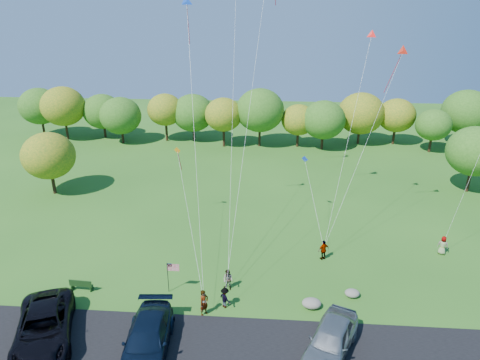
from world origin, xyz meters
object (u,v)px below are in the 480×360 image
Objects in this scene: flyer_e at (443,245)px; minivan_silver at (331,340)px; park_bench at (81,285)px; trash_barrel at (60,297)px; minivan_navy at (147,340)px; flyer_a at (204,303)px; flyer_b at (228,280)px; flyer_c at (225,298)px; minivan_dark at (44,327)px; flyer_d at (324,250)px.

minivan_silver is at bearing 71.56° from flyer_e.
park_bench reaches higher than trash_barrel.
minivan_silver is 18.58m from trash_barrel.
flyer_a is (2.83, 3.69, -0.04)m from minivan_navy.
flyer_b is at bearing 53.59° from minivan_navy.
minivan_dark is at bearing 63.64° from flyer_c.
flyer_a is at bearing -176.03° from minivan_silver.
flyer_b reaches higher than trash_barrel.
park_bench is (-10.67, -1.01, -0.30)m from flyer_b.
flyer_e is (17.42, 8.18, 0.05)m from flyer_c.
minivan_silver reaches higher than park_bench.
minivan_silver is at bearing -0.09° from minivan_navy.
minivan_dark is 21.07m from flyer_d.
flyer_d reaches higher than flyer_b.
minivan_navy is at bearing -152.02° from minivan_silver.
minivan_dark reaches higher than park_bench.
flyer_e is (28.21, 12.18, -0.21)m from minivan_dark.
flyer_d is at bearing 110.08° from minivan_silver.
minivan_dark is 12.37m from flyer_b.
minivan_navy is 4.65m from flyer_a.
minivan_dark is 3.68m from trash_barrel.
flyer_c is (-6.72, 3.78, -0.26)m from minivan_silver.
minivan_navy is 16.08m from flyer_d.
flyer_c is at bearing 12.74° from flyer_d.
trash_barrel is at bearing 125.93° from flyer_a.
minivan_navy is at bearing 15.02° from flyer_d.
flyer_a is at bearing 77.00° from flyer_c.
flyer_d is at bearing 9.24° from minivan_dark.
trash_barrel is at bearing -166.49° from minivan_silver.
flyer_d is (7.40, 4.60, 0.06)m from flyer_b.
flyer_a is (-8.03, 2.90, -0.08)m from minivan_silver.
trash_barrel is (-11.56, -2.48, -0.34)m from flyer_b.
park_bench is (-17.38, 4.80, -0.53)m from minivan_silver.
flyer_b reaches higher than park_bench.
flyer_a is at bearing 11.63° from flyer_d.
minivan_silver is (17.51, 0.22, -0.00)m from minivan_dark.
flyer_c is (-0.01, -2.03, -0.04)m from flyer_b.
minivan_dark is at bearing 170.93° from minivan_navy.
park_bench is at bearing 135.20° from minivan_navy.
minivan_navy is 4.19× the size of flyer_c.
park_bench is at bearing 37.70° from flyer_e.
minivan_navy is 1.13× the size of minivan_silver.
flyer_e is (17.41, 6.15, 0.01)m from flyer_b.
flyer_d is 1.01× the size of park_bench.
flyer_b is at bearing 162.97° from minivan_silver.
minivan_silver is 3.71× the size of flyer_c.
flyer_a is 2.02× the size of trash_barrel.
minivan_dark is 6.67m from minivan_navy.
flyer_d is 20.23m from trash_barrel.
trash_barrel is at bearing 81.02° from minivan_dark.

